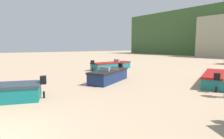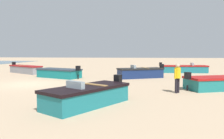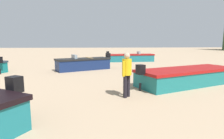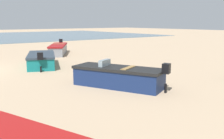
% 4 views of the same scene
% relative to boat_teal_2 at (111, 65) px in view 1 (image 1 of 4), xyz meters
% --- Properties ---
extents(townhouse_far_left, '(7.19, 6.35, 9.52)m').
position_rel_boat_teal_2_xyz_m(townhouse_far_left, '(-2.84, 34.51, 4.34)').
color(townhouse_far_left, '#A29F84').
rests_on(townhouse_far_left, ground).
extents(boat_teal_2, '(1.60, 5.22, 1.13)m').
position_rel_boat_teal_2_xyz_m(boat_teal_2, '(0.00, 0.00, 0.00)').
color(boat_teal_2, '#1C6C77').
rests_on(boat_teal_2, ground).
extents(boat_teal_4, '(3.35, 5.44, 1.09)m').
position_rel_boat_teal_2_xyz_m(boat_teal_4, '(11.19, 0.33, -0.03)').
color(boat_teal_4, '#1C7273').
rests_on(boat_teal_4, ground).
extents(boat_navy_5, '(2.88, 4.21, 1.19)m').
position_rel_boat_teal_2_xyz_m(boat_navy_5, '(5.80, -4.84, 0.03)').
color(boat_navy_5, navy).
rests_on(boat_navy_5, ground).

